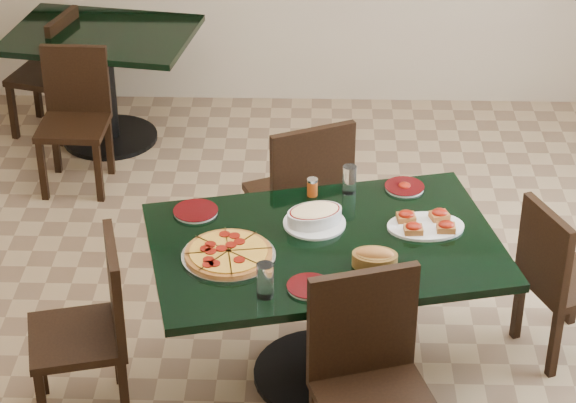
{
  "coord_description": "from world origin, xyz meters",
  "views": [
    {
      "loc": [
        0.03,
        -4.38,
        3.41
      ],
      "look_at": [
        -0.09,
        0.0,
        0.8
      ],
      "focal_mm": 70.0,
      "sensor_mm": 36.0,
      "label": 1
    }
  ],
  "objects_px": {
    "back_chair_left": "(53,68)",
    "pepperoni_pizza": "(229,254)",
    "back_table": "(104,66)",
    "back_chair_near": "(75,111)",
    "bruschetta_platter": "(426,223)",
    "lasagna_casserole": "(315,216)",
    "main_table": "(324,276)",
    "bread_basket": "(375,258)",
    "chair_far": "(303,192)",
    "chair_near": "(370,375)",
    "chair_right": "(558,275)",
    "chair_left": "(94,322)"
  },
  "relations": [
    {
      "from": "back_table",
      "to": "lasagna_casserole",
      "type": "distance_m",
      "value": 2.61
    },
    {
      "from": "chair_right",
      "to": "chair_left",
      "type": "relative_size",
      "value": 0.93
    },
    {
      "from": "main_table",
      "to": "bruschetta_platter",
      "type": "height_order",
      "value": "bruschetta_platter"
    },
    {
      "from": "lasagna_casserole",
      "to": "bruschetta_platter",
      "type": "relative_size",
      "value": 0.81
    },
    {
      "from": "back_chair_left",
      "to": "lasagna_casserole",
      "type": "height_order",
      "value": "lasagna_casserole"
    },
    {
      "from": "back_chair_left",
      "to": "pepperoni_pizza",
      "type": "height_order",
      "value": "back_chair_left"
    },
    {
      "from": "pepperoni_pizza",
      "to": "bread_basket",
      "type": "xyz_separation_m",
      "value": [
        0.62,
        -0.05,
        0.02
      ]
    },
    {
      "from": "bread_basket",
      "to": "bruschetta_platter",
      "type": "distance_m",
      "value": 0.39
    },
    {
      "from": "chair_near",
      "to": "chair_right",
      "type": "distance_m",
      "value": 1.26
    },
    {
      "from": "back_chair_left",
      "to": "bread_basket",
      "type": "distance_m",
      "value": 3.3
    },
    {
      "from": "pepperoni_pizza",
      "to": "lasagna_casserole",
      "type": "height_order",
      "value": "lasagna_casserole"
    },
    {
      "from": "back_table",
      "to": "pepperoni_pizza",
      "type": "bearing_deg",
      "value": -59.23
    },
    {
      "from": "chair_near",
      "to": "chair_right",
      "type": "relative_size",
      "value": 1.19
    },
    {
      "from": "bruschetta_platter",
      "to": "chair_near",
      "type": "bearing_deg",
      "value": -114.13
    },
    {
      "from": "pepperoni_pizza",
      "to": "bread_basket",
      "type": "relative_size",
      "value": 1.98
    },
    {
      "from": "back_table",
      "to": "chair_far",
      "type": "xyz_separation_m",
      "value": [
        1.28,
        -1.56,
        0.01
      ]
    },
    {
      "from": "bruschetta_platter",
      "to": "bread_basket",
      "type": "bearing_deg",
      "value": -133.16
    },
    {
      "from": "back_chair_left",
      "to": "lasagna_casserole",
      "type": "bearing_deg",
      "value": 51.94
    },
    {
      "from": "back_chair_near",
      "to": "lasagna_casserole",
      "type": "height_order",
      "value": "lasagna_casserole"
    },
    {
      "from": "chair_near",
      "to": "back_chair_near",
      "type": "distance_m",
      "value": 2.98
    },
    {
      "from": "chair_right",
      "to": "chair_left",
      "type": "distance_m",
      "value": 2.14
    },
    {
      "from": "main_table",
      "to": "back_chair_near",
      "type": "distance_m",
      "value": 2.36
    },
    {
      "from": "back_chair_near",
      "to": "pepperoni_pizza",
      "type": "height_order",
      "value": "back_chair_near"
    },
    {
      "from": "back_chair_left",
      "to": "pepperoni_pizza",
      "type": "xyz_separation_m",
      "value": [
        1.33,
        -2.59,
        0.31
      ]
    },
    {
      "from": "pepperoni_pizza",
      "to": "back_table",
      "type": "bearing_deg",
      "value": 111.4
    },
    {
      "from": "chair_near",
      "to": "lasagna_casserole",
      "type": "height_order",
      "value": "chair_near"
    },
    {
      "from": "chair_far",
      "to": "chair_near",
      "type": "bearing_deg",
      "value": 76.84
    },
    {
      "from": "lasagna_casserole",
      "to": "bread_basket",
      "type": "height_order",
      "value": "lasagna_casserole"
    },
    {
      "from": "lasagna_casserole",
      "to": "bread_basket",
      "type": "bearing_deg",
      "value": -73.69
    },
    {
      "from": "chair_right",
      "to": "chair_near",
      "type": "bearing_deg",
      "value": 110.76
    },
    {
      "from": "back_table",
      "to": "chair_left",
      "type": "height_order",
      "value": "chair_left"
    },
    {
      "from": "bruschetta_platter",
      "to": "chair_left",
      "type": "bearing_deg",
      "value": -170.22
    },
    {
      "from": "chair_right",
      "to": "chair_far",
      "type": "bearing_deg",
      "value": 41.01
    },
    {
      "from": "bread_basket",
      "to": "back_chair_left",
      "type": "bearing_deg",
      "value": 131.45
    },
    {
      "from": "lasagna_casserole",
      "to": "bread_basket",
      "type": "relative_size",
      "value": 1.45
    },
    {
      "from": "back_table",
      "to": "chair_near",
      "type": "bearing_deg",
      "value": -53.07
    },
    {
      "from": "pepperoni_pizza",
      "to": "bruschetta_platter",
      "type": "xyz_separation_m",
      "value": [
        0.86,
        0.26,
        0.01
      ]
    },
    {
      "from": "lasagna_casserole",
      "to": "bruschetta_platter",
      "type": "bearing_deg",
      "value": -23.93
    },
    {
      "from": "back_chair_near",
      "to": "pepperoni_pizza",
      "type": "xyz_separation_m",
      "value": [
        1.06,
        -1.96,
        0.3
      ]
    },
    {
      "from": "back_table",
      "to": "back_chair_near",
      "type": "relative_size",
      "value": 1.47
    },
    {
      "from": "main_table",
      "to": "back_table",
      "type": "distance_m",
      "value": 2.74
    },
    {
      "from": "chair_far",
      "to": "chair_right",
      "type": "bearing_deg",
      "value": 129.53
    },
    {
      "from": "chair_far",
      "to": "back_chair_near",
      "type": "height_order",
      "value": "chair_far"
    },
    {
      "from": "main_table",
      "to": "pepperoni_pizza",
      "type": "bearing_deg",
      "value": -175.73
    },
    {
      "from": "main_table",
      "to": "bread_basket",
      "type": "bearing_deg",
      "value": -53.63
    },
    {
      "from": "back_chair_left",
      "to": "chair_right",
      "type": "bearing_deg",
      "value": 67.39
    },
    {
      "from": "chair_far",
      "to": "bread_basket",
      "type": "xyz_separation_m",
      "value": [
        0.31,
        -0.98,
        0.26
      ]
    },
    {
      "from": "chair_near",
      "to": "back_chair_near",
      "type": "relative_size",
      "value": 1.15
    },
    {
      "from": "back_table",
      "to": "back_chair_near",
      "type": "xyz_separation_m",
      "value": [
        -0.09,
        -0.53,
        -0.06
      ]
    },
    {
      "from": "back_table",
      "to": "bruschetta_platter",
      "type": "xyz_separation_m",
      "value": [
        1.84,
        -2.24,
        0.25
      ]
    }
  ]
}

